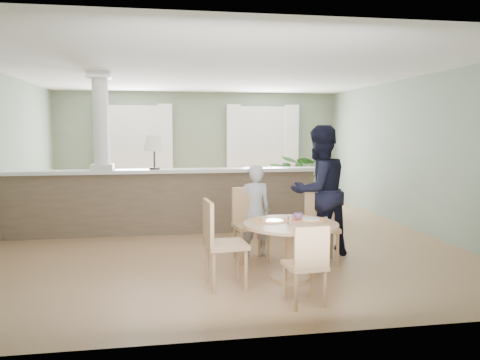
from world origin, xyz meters
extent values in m
plane|color=#A98159|center=(0.00, 0.00, 0.00)|extent=(8.00, 8.00, 0.00)
cube|color=gray|center=(0.00, 4.00, 1.35)|extent=(7.00, 0.02, 2.70)
cube|color=gray|center=(3.50, 0.00, 1.35)|extent=(0.02, 8.00, 2.70)
cube|color=gray|center=(0.00, -4.00, 1.35)|extent=(7.00, 0.02, 2.70)
cube|color=white|center=(0.00, 0.00, 2.70)|extent=(7.00, 8.00, 0.02)
cube|color=white|center=(-1.60, 3.97, 1.55)|extent=(1.10, 0.02, 1.50)
cube|color=white|center=(-1.60, 3.94, 1.55)|extent=(1.22, 0.04, 1.62)
cube|color=white|center=(1.60, 3.97, 1.55)|extent=(1.10, 0.02, 1.50)
cube|color=white|center=(1.60, 3.94, 1.55)|extent=(1.22, 0.04, 1.62)
cube|color=white|center=(-2.35, 3.88, 1.25)|extent=(0.35, 0.10, 2.30)
cube|color=white|center=(-0.85, 3.88, 1.25)|extent=(0.35, 0.10, 2.30)
cube|color=white|center=(0.85, 3.88, 1.25)|extent=(0.35, 0.10, 2.30)
cube|color=white|center=(2.35, 3.88, 1.25)|extent=(0.35, 0.10, 2.30)
cube|color=#77604C|center=(-0.90, 0.20, 0.53)|extent=(5.20, 0.22, 1.05)
cube|color=white|center=(-0.90, 0.20, 1.08)|extent=(5.32, 0.36, 0.06)
cube|color=white|center=(-1.90, 0.20, 1.16)|extent=(0.36, 0.36, 0.10)
cylinder|color=white|center=(-1.90, 0.20, 1.91)|extent=(0.26, 0.26, 1.39)
cube|color=white|center=(-1.90, 0.20, 2.65)|extent=(0.38, 0.38, 0.10)
cylinder|color=black|center=(-1.05, 0.20, 1.12)|extent=(0.18, 0.18, 0.03)
cylinder|color=black|center=(-1.05, 0.20, 1.28)|extent=(0.03, 0.03, 0.28)
cone|color=beige|center=(-1.05, 0.20, 1.55)|extent=(0.36, 0.36, 0.26)
imported|color=#865F49|center=(0.34, 1.61, 0.47)|extent=(3.41, 1.82, 0.94)
imported|color=#336327|center=(1.99, 1.75, 0.79)|extent=(1.87, 1.87, 1.58)
cylinder|color=tan|center=(0.57, -2.50, 0.02)|extent=(0.47, 0.47, 0.04)
cylinder|color=tan|center=(0.57, -2.50, 0.34)|extent=(0.13, 0.13, 0.61)
cylinder|color=tan|center=(0.57, -2.50, 0.66)|extent=(1.12, 1.12, 0.04)
cube|color=#C83E2D|center=(0.39, -2.37, 0.68)|extent=(0.44, 0.35, 0.01)
cube|color=#C83E2D|center=(0.84, -2.35, 0.68)|extent=(0.44, 0.35, 0.01)
cylinder|color=white|center=(0.39, -2.40, 0.69)|extent=(0.24, 0.24, 0.01)
cylinder|color=white|center=(0.86, -2.36, 0.69)|extent=(0.24, 0.24, 0.01)
cylinder|color=white|center=(0.56, -2.52, 0.73)|extent=(0.07, 0.07, 0.08)
cube|color=silver|center=(0.35, -2.45, 0.70)|extent=(0.04, 0.16, 0.00)
cube|color=silver|center=(0.23, -2.43, 0.69)|extent=(0.05, 0.20, 0.00)
cylinder|color=white|center=(1.00, -2.54, 0.71)|extent=(0.04, 0.04, 0.07)
cylinder|color=silver|center=(1.00, -2.54, 0.76)|extent=(0.04, 0.04, 0.01)
imported|color=#2263A1|center=(0.71, -2.34, 0.72)|extent=(0.13, 0.13, 0.09)
cube|color=tan|center=(0.26, -1.65, 0.48)|extent=(0.49, 0.49, 0.05)
cylinder|color=tan|center=(0.10, -1.85, 0.23)|extent=(0.04, 0.04, 0.45)
cylinder|color=tan|center=(0.46, -1.80, 0.23)|extent=(0.04, 0.04, 0.45)
cylinder|color=tan|center=(0.06, -1.49, 0.23)|extent=(0.04, 0.04, 0.45)
cylinder|color=tan|center=(0.42, -1.45, 0.23)|extent=(0.04, 0.04, 0.45)
cube|color=tan|center=(0.24, -1.45, 0.74)|extent=(0.42, 0.09, 0.49)
cube|color=tan|center=(1.18, -1.89, 0.46)|extent=(0.49, 0.49, 0.05)
cylinder|color=tan|center=(0.98, -2.03, 0.22)|extent=(0.04, 0.04, 0.44)
cylinder|color=tan|center=(1.33, -2.08, 0.22)|extent=(0.04, 0.04, 0.44)
cylinder|color=tan|center=(1.03, -1.69, 0.22)|extent=(0.04, 0.04, 0.44)
cylinder|color=tan|center=(1.38, -1.74, 0.22)|extent=(0.04, 0.04, 0.44)
cube|color=tan|center=(1.21, -1.69, 0.72)|extent=(0.41, 0.10, 0.47)
cube|color=tan|center=(0.50, -3.32, 0.41)|extent=(0.42, 0.42, 0.05)
cylinder|color=tan|center=(0.64, -3.15, 0.19)|extent=(0.04, 0.04, 0.39)
cylinder|color=tan|center=(0.33, -3.18, 0.19)|extent=(0.04, 0.04, 0.39)
cylinder|color=tan|center=(0.67, -3.46, 0.19)|extent=(0.04, 0.04, 0.39)
cylinder|color=tan|center=(0.36, -3.49, 0.19)|extent=(0.04, 0.04, 0.39)
cube|color=tan|center=(0.52, -3.49, 0.63)|extent=(0.36, 0.07, 0.42)
cube|color=tan|center=(-0.21, -2.64, 0.48)|extent=(0.49, 0.49, 0.05)
cylinder|color=tan|center=(-0.02, -2.80, 0.23)|extent=(0.04, 0.04, 0.46)
cylinder|color=tan|center=(-0.05, -2.44, 0.23)|extent=(0.04, 0.04, 0.46)
cylinder|color=tan|center=(-0.38, -2.84, 0.23)|extent=(0.04, 0.04, 0.46)
cylinder|color=tan|center=(-0.41, -2.48, 0.23)|extent=(0.04, 0.04, 0.46)
cube|color=tan|center=(-0.42, -2.66, 0.75)|extent=(0.09, 0.43, 0.49)
imported|color=#A0A0A5|center=(0.35, -1.42, 0.65)|extent=(0.49, 0.33, 1.29)
imported|color=black|center=(1.24, -1.56, 0.92)|extent=(1.08, 0.96, 1.84)
camera|label=1|loc=(-0.89, -7.77, 1.78)|focal=35.00mm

